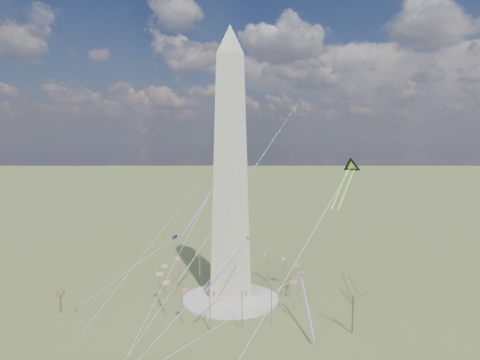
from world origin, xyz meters
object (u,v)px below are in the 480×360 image
Objects in this scene: washington_monument at (230,173)px; person_west at (76,310)px; kite_delta_black at (350,169)px; tree_near at (353,293)px.

washington_monument reaches higher than person_west.
person_west is at bearing 28.01° from kite_delta_black.
tree_near is 94.14m from person_west.
person_west is at bearing -153.88° from tree_near.
tree_near is (47.34, 0.21, -35.18)m from washington_monument.
kite_delta_black reaches higher than person_west.
tree_near is 0.97× the size of kite_delta_black.
kite_delta_black is at bearing 119.84° from tree_near.
washington_monument is 60.07× the size of person_west.
kite_delta_black reaches higher than tree_near.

